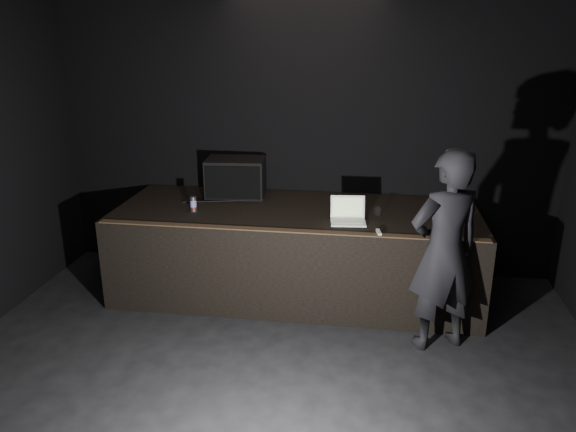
# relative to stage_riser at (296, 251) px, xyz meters

# --- Properties ---
(room_walls) EXTENTS (6.10, 7.10, 3.52)m
(room_walls) POSITION_rel_stage_riser_xyz_m (0.00, -2.73, 1.52)
(room_walls) COLOR black
(room_walls) RESTS_ON ground
(stage_riser) EXTENTS (4.00, 1.50, 1.00)m
(stage_riser) POSITION_rel_stage_riser_xyz_m (0.00, 0.00, 0.00)
(stage_riser) COLOR black
(stage_riser) RESTS_ON ground
(riser_lip) EXTENTS (3.92, 0.10, 0.01)m
(riser_lip) POSITION_rel_stage_riser_xyz_m (0.00, -0.71, 0.51)
(riser_lip) COLOR brown
(riser_lip) RESTS_ON stage_riser
(stage_monitor) EXTENTS (0.72, 0.55, 0.45)m
(stage_monitor) POSITION_rel_stage_riser_xyz_m (-0.78, 0.42, 0.73)
(stage_monitor) COLOR black
(stage_monitor) RESTS_ON stage_riser
(cable) EXTENTS (0.90, 0.24, 0.02)m
(cable) POSITION_rel_stage_riser_xyz_m (-0.87, 0.16, 0.51)
(cable) COLOR black
(cable) RESTS_ON stage_riser
(laptop) EXTENTS (0.39, 0.35, 0.25)m
(laptop) POSITION_rel_stage_riser_xyz_m (0.59, -0.32, 0.56)
(laptop) COLOR silver
(laptop) RESTS_ON stage_riser
(beer_can) EXTENTS (0.07, 0.07, 0.16)m
(beer_can) POSITION_rel_stage_riser_xyz_m (-1.11, -0.23, 0.58)
(beer_can) COLOR silver
(beer_can) RESTS_ON stage_riser
(plastic_cup) EXTENTS (0.08, 0.08, 0.10)m
(plastic_cup) POSITION_rel_stage_riser_xyz_m (0.89, -0.10, 0.55)
(plastic_cup) COLOR white
(plastic_cup) RESTS_ON stage_riser
(wii_remote) EXTENTS (0.06, 0.15, 0.03)m
(wii_remote) POSITION_rel_stage_riser_xyz_m (0.90, -0.65, 0.51)
(wii_remote) COLOR white
(wii_remote) RESTS_ON stage_riser
(person) EXTENTS (0.83, 0.72, 1.93)m
(person) POSITION_rel_stage_riser_xyz_m (1.50, -0.95, 0.47)
(person) COLOR black
(person) RESTS_ON ground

